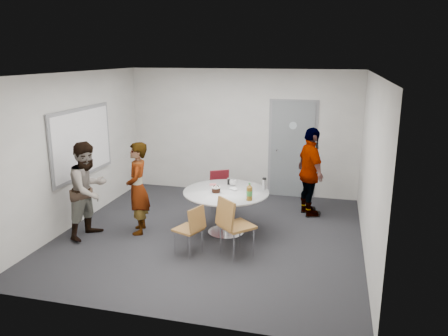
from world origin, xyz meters
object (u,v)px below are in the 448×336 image
(door, at_px, (292,150))
(chair_far, at_px, (221,188))
(whiteboard, at_px, (82,142))
(person_right, at_px, (310,172))
(person_left, at_px, (89,190))
(chair_near_left, at_px, (192,226))
(table, at_px, (227,197))
(chair_near_right, at_px, (232,221))
(person_main, at_px, (138,188))

(door, bearing_deg, chair_far, -131.09)
(whiteboard, distance_m, person_right, 4.23)
(person_left, distance_m, person_right, 3.99)
(person_left, bearing_deg, chair_near_left, -86.21)
(whiteboard, relative_size, chair_far, 2.29)
(door, height_order, person_right, door)
(chair_near_left, distance_m, person_left, 1.94)
(table, xyz_separation_m, chair_near_left, (-0.32, -0.95, -0.18))
(person_left, bearing_deg, whiteboard, 46.99)
(door, xyz_separation_m, chair_far, (-1.21, -1.39, -0.52))
(person_right, bearing_deg, person_left, 92.96)
(chair_near_right, bearing_deg, person_left, -141.62)
(chair_far, height_order, person_right, person_right)
(chair_near_right, distance_m, chair_far, 1.93)
(chair_far, bearing_deg, person_main, 17.90)
(table, xyz_separation_m, chair_near_right, (0.29, -0.87, -0.08))
(chair_far, xyz_separation_m, person_left, (-1.84, -1.63, 0.31))
(table, bearing_deg, chair_near_left, -108.50)
(person_right, bearing_deg, whiteboard, 80.76)
(chair_near_left, height_order, chair_near_right, chair_near_right)
(table, distance_m, person_left, 2.31)
(whiteboard, xyz_separation_m, chair_far, (2.35, 0.90, -0.95))
(whiteboard, bearing_deg, door, 32.66)
(whiteboard, xyz_separation_m, table, (2.71, -0.05, -0.80))
(chair_far, distance_m, person_main, 1.72)
(chair_near_right, bearing_deg, door, 122.86)
(whiteboard, bearing_deg, person_right, 16.41)
(whiteboard, distance_m, chair_near_left, 2.78)
(whiteboard, height_order, table, whiteboard)
(whiteboard, distance_m, chair_far, 2.69)
(chair_near_right, distance_m, person_right, 2.35)
(door, bearing_deg, whiteboard, -147.34)
(chair_near_left, relative_size, person_main, 0.49)
(person_left, bearing_deg, person_right, -49.42)
(chair_far, relative_size, person_main, 0.52)
(chair_near_right, relative_size, person_main, 0.59)
(whiteboard, relative_size, table, 1.31)
(door, height_order, person_main, door)
(chair_far, relative_size, person_left, 0.51)
(door, relative_size, chair_near_left, 2.72)
(door, distance_m, whiteboard, 4.25)
(table, bearing_deg, person_right, 43.53)
(chair_near_right, bearing_deg, chair_near_left, -129.71)
(table, relative_size, chair_near_right, 1.55)
(table, bearing_deg, chair_near_right, -71.75)
(whiteboard, bearing_deg, chair_near_left, -22.65)
(person_main, height_order, person_left, person_left)
(chair_near_left, xyz_separation_m, chair_far, (-0.05, 1.90, 0.03))
(person_main, xyz_separation_m, person_left, (-0.72, -0.35, 0.02))
(chair_near_left, relative_size, chair_near_right, 0.83)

